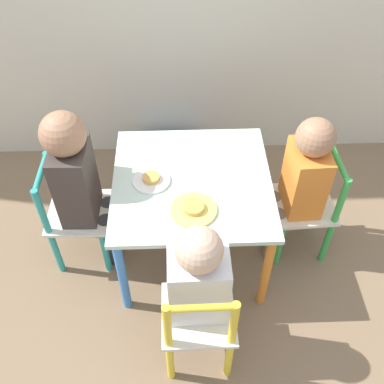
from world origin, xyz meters
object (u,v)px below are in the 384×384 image
Objects in this scene: chair_teal at (74,215)px; plate_front at (194,209)px; chair_green at (307,206)px; plate_left at (151,180)px; child_left at (79,179)px; chair_yellow at (199,322)px; child_right at (301,179)px; storage_bin at (170,159)px; child_front at (198,282)px; kids_table at (192,191)px.

chair_teal is 0.58m from plate_front.
chair_green is 3.43× the size of plate_left.
chair_yellow is at bearing -137.51° from child_left.
child_right is (0.89, 0.01, -0.04)m from child_left.
chair_yellow is 3.43× the size of plate_left.
child_right is 0.84m from storage_bin.
child_right is at bearing -130.39° from chair_yellow.
child_front is 4.66× the size of plate_left.
chair_teal is 0.70m from storage_bin.
child_left is 0.75m from storage_bin.
chair_green is (0.51, 0.02, -0.14)m from kids_table.
plate_left is (-0.17, 0.51, 0.21)m from chair_yellow.
chair_green is 0.98m from child_left.
chair_yellow is at bearing -89.09° from plate_front.
chair_green is 0.19m from child_right.
child_right is (0.45, 0.02, 0.03)m from kids_table.
chair_yellow and chair_green have the same top height.
child_left is 1.08× the size of child_right.
chair_yellow is 0.58m from plate_left.
chair_yellow is 2.96× the size of plate_front.
child_front is 2.23× the size of storage_bin.
plate_left is at bearing -72.39° from chair_yellow.
child_left is (-0.45, 0.52, 0.22)m from chair_yellow.
chair_green is 0.66× the size of child_left.
kids_table is at bearing -90.00° from child_left.
plate_front reaches higher than kids_table.
chair_teal is 0.74× the size of child_front.
plate_front is at bearing -89.65° from child_front.
child_right reaches higher than storage_bin.
chair_green is 2.96× the size of plate_front.
chair_yellow is 1.08m from storage_bin.
child_right reaches higher than chair_yellow.
chair_teal reaches higher than kids_table.
chair_yellow is at bearing -89.38° from kids_table.
kids_table is 0.53m from chair_teal.
chair_yellow is at bearing -134.09° from chair_teal.
child_right is at bearing -134.02° from child_front.
plate_left is (-0.61, -0.02, 0.04)m from child_right.
plate_left is (-0.17, 0.44, 0.05)m from child_front.
kids_table is 0.81× the size of child_left.
kids_table is at bearing -90.00° from child_right.
child_front is (-0.50, -0.47, 0.16)m from chair_green.
storage_bin is at bearing -84.45° from child_front.
child_left is 0.48m from plate_front.
chair_green is at bearing -133.96° from chair_yellow.
chair_teal is at bearing -91.95° from chair_green.
plate_left is at bearing -90.65° from chair_green.
child_right is (0.95, 0.01, 0.18)m from chair_teal.
child_right is at bearing 22.29° from plate_front.
plate_left is 0.86× the size of plate_front.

